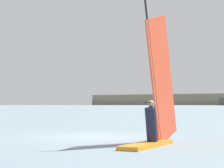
{
  "coord_description": "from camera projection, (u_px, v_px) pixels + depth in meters",
  "views": [
    {
      "loc": [
        8.75,
        -14.02,
        1.25
      ],
      "look_at": [
        -0.2,
        1.68,
        2.12
      ],
      "focal_mm": 68.08,
      "sensor_mm": 36.0,
      "label": 1
    }
  ],
  "objects": [
    {
      "name": "ground_plane",
      "position": [
        95.0,
        137.0,
        16.44
      ],
      "size": [
        4000.0,
        4000.0,
        0.0
      ],
      "primitive_type": "plane",
      "color": "gray"
    },
    {
      "name": "windsurfer",
      "position": [
        155.0,
        106.0,
        13.15
      ],
      "size": [
        0.76,
        4.01,
        4.52
      ],
      "rotation": [
        0.0,
        0.0,
        4.75
      ],
      "color": "orange",
      "rests_on": "ground_plane"
    }
  ]
}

